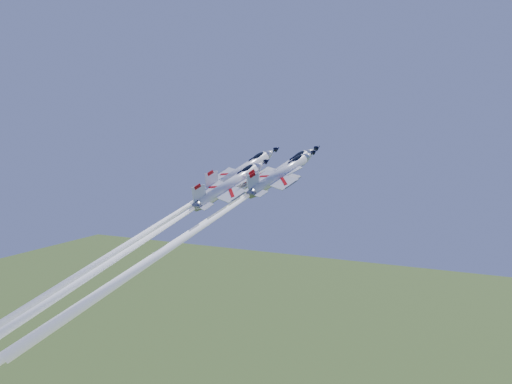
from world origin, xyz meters
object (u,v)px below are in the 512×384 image
at_px(jet_lead, 162,251).
at_px(jet_left, 160,224).
at_px(jet_slot, 106,265).
at_px(jet_right, 188,236).

bearing_deg(jet_lead, jet_left, 158.89).
bearing_deg(jet_slot, jet_lead, 72.94).
relative_size(jet_left, jet_slot, 0.78).
relative_size(jet_left, jet_right, 0.99).
bearing_deg(jet_lead, jet_slot, -107.06).
bearing_deg(jet_lead, jet_right, 20.72).
height_order(jet_left, jet_slot, jet_slot).
height_order(jet_lead, jet_right, jet_lead).
bearing_deg(jet_right, jet_slot, -127.35).
distance_m(jet_right, jet_slot, 13.58).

